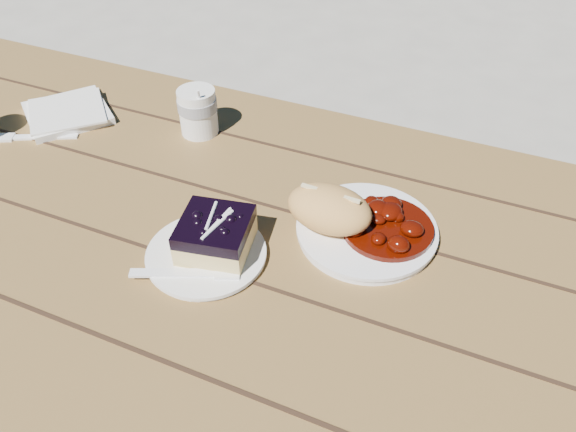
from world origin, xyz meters
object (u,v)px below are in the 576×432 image
at_px(main_plate, 366,231).
at_px(coffee_cup, 198,112).
at_px(picnic_table, 286,317).
at_px(bread_roll, 329,209).
at_px(blueberry_cake, 215,234).
at_px(dessert_plate, 206,255).

height_order(main_plate, coffee_cup, coffee_cup).
xyz_separation_m(picnic_table, main_plate, (0.10, 0.08, 0.17)).
bearing_deg(picnic_table, main_plate, 37.21).
xyz_separation_m(bread_roll, coffee_cup, (-0.32, 0.17, -0.01)).
bearing_deg(blueberry_cake, bread_roll, 26.29).
relative_size(picnic_table, blueberry_cake, 17.31).
height_order(bread_roll, blueberry_cake, bread_roll).
relative_size(bread_roll, coffee_cup, 1.48).
relative_size(bread_roll, dessert_plate, 0.77).
height_order(dessert_plate, blueberry_cake, blueberry_cake).
bearing_deg(dessert_plate, coffee_cup, 121.51).
bearing_deg(blueberry_cake, dessert_plate, -134.74).
xyz_separation_m(main_plate, dessert_plate, (-0.20, -0.14, -0.00)).
bearing_deg(blueberry_cake, picnic_table, 16.53).
distance_m(blueberry_cake, coffee_cup, 0.33).
bearing_deg(coffee_cup, dessert_plate, -58.49).
height_order(main_plate, bread_roll, bread_roll).
distance_m(dessert_plate, coffee_cup, 0.34).
distance_m(main_plate, bread_roll, 0.07).
bearing_deg(main_plate, bread_roll, -160.02).
xyz_separation_m(main_plate, blueberry_cake, (-0.19, -0.12, 0.03)).
bearing_deg(picnic_table, coffee_cup, 140.62).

